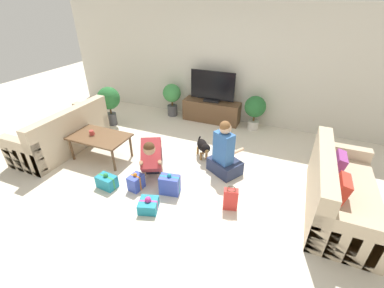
{
  "coord_description": "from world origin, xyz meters",
  "views": [
    {
      "loc": [
        1.63,
        -3.16,
        2.67
      ],
      "look_at": [
        0.14,
        0.39,
        0.45
      ],
      "focal_mm": 24.0,
      "sensor_mm": 36.0,
      "label": 1
    }
  ],
  "objects_px": {
    "tv": "(212,88)",
    "gift_box_a": "(107,182)",
    "potted_plant_back_right": "(255,109)",
    "gift_box_b": "(148,205)",
    "tv_console": "(211,111)",
    "potted_plant_back_left": "(172,96)",
    "gift_box_c": "(136,182)",
    "gift_bag_a": "(230,199)",
    "gift_box_d": "(170,185)",
    "coffee_table": "(100,138)",
    "potted_plant_corner_left": "(109,100)",
    "sofa_right": "(338,193)",
    "dog": "(203,147)",
    "person_kneeling": "(152,157)",
    "mug": "(92,133)",
    "person_sitting": "(224,155)",
    "sofa_left": "(64,135)"
  },
  "relations": [
    {
      "from": "person_sitting",
      "to": "gift_box_d",
      "type": "relative_size",
      "value": 2.72
    },
    {
      "from": "potted_plant_corner_left",
      "to": "potted_plant_back_left",
      "type": "distance_m",
      "value": 1.51
    },
    {
      "from": "potted_plant_back_right",
      "to": "gift_box_b",
      "type": "relative_size",
      "value": 2.31
    },
    {
      "from": "potted_plant_back_left",
      "to": "dog",
      "type": "distance_m",
      "value": 2.17
    },
    {
      "from": "tv_console",
      "to": "gift_box_d",
      "type": "distance_m",
      "value": 2.8
    },
    {
      "from": "potted_plant_back_right",
      "to": "person_kneeling",
      "type": "bearing_deg",
      "value": -117.24
    },
    {
      "from": "gift_box_a",
      "to": "gift_bag_a",
      "type": "xyz_separation_m",
      "value": [
        1.94,
        0.3,
        0.06
      ]
    },
    {
      "from": "sofa_left",
      "to": "potted_plant_corner_left",
      "type": "height_order",
      "value": "potted_plant_corner_left"
    },
    {
      "from": "tv",
      "to": "potted_plant_corner_left",
      "type": "bearing_deg",
      "value": -152.46
    },
    {
      "from": "person_kneeling",
      "to": "potted_plant_corner_left",
      "type": "bearing_deg",
      "value": 117.74
    },
    {
      "from": "gift_box_d",
      "to": "dog",
      "type": "bearing_deg",
      "value": 83.62
    },
    {
      "from": "coffee_table",
      "to": "potted_plant_corner_left",
      "type": "height_order",
      "value": "potted_plant_corner_left"
    },
    {
      "from": "coffee_table",
      "to": "potted_plant_back_right",
      "type": "bearing_deg",
      "value": 44.4
    },
    {
      "from": "sofa_right",
      "to": "person_sitting",
      "type": "relative_size",
      "value": 1.87
    },
    {
      "from": "tv_console",
      "to": "gift_box_c",
      "type": "height_order",
      "value": "tv_console"
    },
    {
      "from": "tv",
      "to": "gift_box_a",
      "type": "xyz_separation_m",
      "value": [
        -0.71,
        -3.05,
        -0.72
      ]
    },
    {
      "from": "sofa_left",
      "to": "gift_box_d",
      "type": "distance_m",
      "value": 2.58
    },
    {
      "from": "person_kneeling",
      "to": "gift_box_d",
      "type": "relative_size",
      "value": 2.32
    },
    {
      "from": "tv",
      "to": "sofa_right",
      "type": "bearing_deg",
      "value": -40.05
    },
    {
      "from": "person_kneeling",
      "to": "dog",
      "type": "bearing_deg",
      "value": 25.42
    },
    {
      "from": "potted_plant_back_right",
      "to": "gift_box_c",
      "type": "bearing_deg",
      "value": -114.23
    },
    {
      "from": "sofa_right",
      "to": "dog",
      "type": "xyz_separation_m",
      "value": [
        -2.2,
        0.54,
        -0.05
      ]
    },
    {
      "from": "person_sitting",
      "to": "gift_box_a",
      "type": "bearing_deg",
      "value": 65.24
    },
    {
      "from": "sofa_right",
      "to": "gift_box_d",
      "type": "distance_m",
      "value": 2.41
    },
    {
      "from": "sofa_right",
      "to": "tv_console",
      "type": "height_order",
      "value": "sofa_right"
    },
    {
      "from": "person_sitting",
      "to": "gift_box_c",
      "type": "height_order",
      "value": "person_sitting"
    },
    {
      "from": "person_kneeling",
      "to": "gift_box_c",
      "type": "relative_size",
      "value": 2.77
    },
    {
      "from": "tv",
      "to": "mug",
      "type": "height_order",
      "value": "tv"
    },
    {
      "from": "coffee_table",
      "to": "potted_plant_corner_left",
      "type": "bearing_deg",
      "value": 121.02
    },
    {
      "from": "potted_plant_corner_left",
      "to": "gift_box_a",
      "type": "distance_m",
      "value": 2.45
    },
    {
      "from": "sofa_right",
      "to": "gift_bag_a",
      "type": "distance_m",
      "value": 1.49
    },
    {
      "from": "dog",
      "to": "gift_bag_a",
      "type": "xyz_separation_m",
      "value": [
        0.83,
        -1.09,
        -0.08
      ]
    },
    {
      "from": "potted_plant_corner_left",
      "to": "person_kneeling",
      "type": "distance_m",
      "value": 2.35
    },
    {
      "from": "potted_plant_corner_left",
      "to": "gift_bag_a",
      "type": "xyz_separation_m",
      "value": [
        3.35,
        -1.65,
        -0.44
      ]
    },
    {
      "from": "gift_box_b",
      "to": "gift_box_c",
      "type": "distance_m",
      "value": 0.53
    },
    {
      "from": "sofa_right",
      "to": "dog",
      "type": "relative_size",
      "value": 3.92
    },
    {
      "from": "tv",
      "to": "person_kneeling",
      "type": "height_order",
      "value": "tv"
    },
    {
      "from": "gift_box_b",
      "to": "person_sitting",
      "type": "bearing_deg",
      "value": 60.52
    },
    {
      "from": "person_sitting",
      "to": "person_kneeling",
      "type": "bearing_deg",
      "value": 55.49
    },
    {
      "from": "gift_box_c",
      "to": "mug",
      "type": "distance_m",
      "value": 1.39
    },
    {
      "from": "tv_console",
      "to": "potted_plant_back_left",
      "type": "xyz_separation_m",
      "value": [
        -1.03,
        -0.05,
        0.27
      ]
    },
    {
      "from": "sofa_left",
      "to": "gift_box_b",
      "type": "xyz_separation_m",
      "value": [
        2.43,
        -0.86,
        -0.22
      ]
    },
    {
      "from": "gift_box_a",
      "to": "dog",
      "type": "bearing_deg",
      "value": 51.33
    },
    {
      "from": "person_sitting",
      "to": "gift_box_c",
      "type": "xyz_separation_m",
      "value": [
        -1.15,
        -0.96,
        -0.23
      ]
    },
    {
      "from": "person_kneeling",
      "to": "sofa_right",
      "type": "bearing_deg",
      "value": -21.78
    },
    {
      "from": "potted_plant_corner_left",
      "to": "gift_box_c",
      "type": "relative_size",
      "value": 3.01
    },
    {
      "from": "person_kneeling",
      "to": "mug",
      "type": "height_order",
      "value": "person_kneeling"
    },
    {
      "from": "mug",
      "to": "gift_bag_a",
      "type": "bearing_deg",
      "value": -7.34
    },
    {
      "from": "coffee_table",
      "to": "potted_plant_back_right",
      "type": "height_order",
      "value": "potted_plant_back_right"
    },
    {
      "from": "potted_plant_back_right",
      "to": "mug",
      "type": "distance_m",
      "value": 3.44
    }
  ]
}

